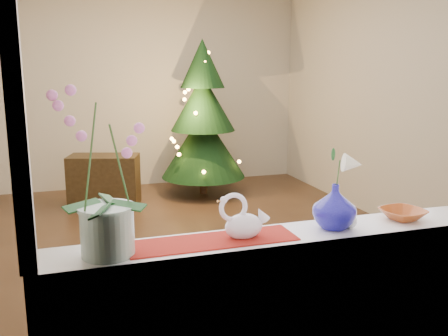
# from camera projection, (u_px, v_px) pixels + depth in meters

# --- Properties ---
(ground) EXTENTS (5.00, 5.00, 0.00)m
(ground) POSITION_uv_depth(u_px,v_px,m) (179.00, 246.00, 4.56)
(ground) COLOR #342115
(ground) RESTS_ON ground
(wall_back) EXTENTS (4.50, 0.10, 2.70)m
(wall_back) POSITION_uv_depth(u_px,v_px,m) (135.00, 86.00, 6.61)
(wall_back) COLOR #BDB5A5
(wall_back) RESTS_ON ground
(wall_front) EXTENTS (4.50, 0.10, 2.70)m
(wall_front) POSITION_uv_depth(u_px,v_px,m) (315.00, 138.00, 1.95)
(wall_front) COLOR #BDB5A5
(wall_front) RESTS_ON ground
(wall_right) EXTENTS (0.10, 5.00, 2.70)m
(wall_right) POSITION_uv_depth(u_px,v_px,m) (397.00, 93.00, 4.96)
(wall_right) COLOR #BDB5A5
(wall_right) RESTS_ON ground
(windowsill) EXTENTS (2.20, 0.26, 0.04)m
(windowsill) POSITION_uv_depth(u_px,v_px,m) (297.00, 236.00, 2.17)
(windowsill) COLOR white
(windowsill) RESTS_ON window_apron
(window_frame) EXTENTS (2.22, 0.06, 1.60)m
(window_frame) POSITION_uv_depth(u_px,v_px,m) (314.00, 46.00, 1.91)
(window_frame) COLOR white
(window_frame) RESTS_ON windowsill
(runner) EXTENTS (0.70, 0.20, 0.01)m
(runner) POSITION_uv_depth(u_px,v_px,m) (213.00, 241.00, 2.05)
(runner) COLOR maroon
(runner) RESTS_ON windowsill
(orchid_pot) EXTENTS (0.27, 0.27, 0.64)m
(orchid_pot) POSITION_uv_depth(u_px,v_px,m) (104.00, 173.00, 1.84)
(orchid_pot) COLOR white
(orchid_pot) RESTS_ON windowsill
(swan) EXTENTS (0.23, 0.13, 0.19)m
(swan) POSITION_uv_depth(u_px,v_px,m) (244.00, 217.00, 2.07)
(swan) COLOR silver
(swan) RESTS_ON windowsill
(blue_vase) EXTENTS (0.28, 0.28, 0.23)m
(blue_vase) POSITION_uv_depth(u_px,v_px,m) (335.00, 203.00, 2.19)
(blue_vase) COLOR #0E0B6B
(blue_vase) RESTS_ON windowsill
(lily) EXTENTS (0.13, 0.07, 0.17)m
(lily) POSITION_uv_depth(u_px,v_px,m) (337.00, 158.00, 2.15)
(lily) COLOR beige
(lily) RESTS_ON blue_vase
(paperweight) EXTENTS (0.08, 0.08, 0.06)m
(paperweight) POSITION_uv_depth(u_px,v_px,m) (350.00, 221.00, 2.21)
(paperweight) COLOR silver
(paperweight) RESTS_ON windowsill
(amber_dish) EXTENTS (0.19, 0.19, 0.04)m
(amber_dish) POSITION_uv_depth(u_px,v_px,m) (403.00, 215.00, 2.34)
(amber_dish) COLOR #963F16
(amber_dish) RESTS_ON windowsill
(xmas_tree) EXTENTS (1.39, 1.39, 1.94)m
(xmas_tree) POSITION_uv_depth(u_px,v_px,m) (203.00, 118.00, 6.23)
(xmas_tree) COLOR black
(xmas_tree) RESTS_ON ground
(side_table) EXTENTS (0.87, 0.61, 0.59)m
(side_table) POSITION_uv_depth(u_px,v_px,m) (104.00, 180.00, 5.84)
(side_table) COLOR black
(side_table) RESTS_ON ground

